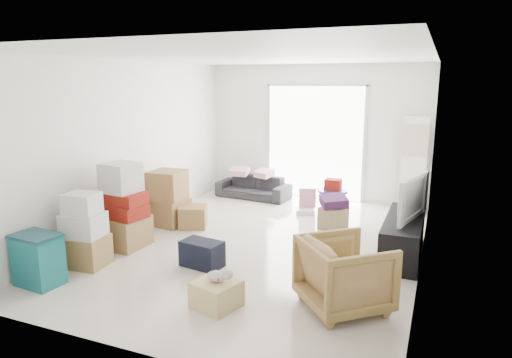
{
  "coord_description": "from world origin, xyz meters",
  "views": [
    {
      "loc": [
        2.39,
        -5.97,
        2.37
      ],
      "look_at": [
        -0.14,
        0.2,
        0.93
      ],
      "focal_mm": 32.0,
      "sensor_mm": 36.0,
      "label": 1
    }
  ],
  "objects_px": {
    "ac_tower": "(414,165)",
    "storage_bins": "(38,259)",
    "armchair": "(345,271)",
    "kids_table": "(333,189)",
    "wood_crate": "(217,294)",
    "sofa": "(253,184)",
    "tv_console": "(403,237)",
    "ottoman": "(333,218)",
    "television": "(405,213)"
  },
  "relations": [
    {
      "from": "ac_tower",
      "to": "storage_bins",
      "type": "distance_m",
      "value": 6.28
    },
    {
      "from": "ac_tower",
      "to": "armchair",
      "type": "bearing_deg",
      "value": -95.44
    },
    {
      "from": "kids_table",
      "to": "wood_crate",
      "type": "bearing_deg",
      "value": -95.25
    },
    {
      "from": "storage_bins",
      "to": "wood_crate",
      "type": "relative_size",
      "value": 1.44
    },
    {
      "from": "sofa",
      "to": "armchair",
      "type": "relative_size",
      "value": 1.8
    },
    {
      "from": "tv_console",
      "to": "wood_crate",
      "type": "relative_size",
      "value": 3.73
    },
    {
      "from": "tv_console",
      "to": "ottoman",
      "type": "bearing_deg",
      "value": 146.36
    },
    {
      "from": "television",
      "to": "ottoman",
      "type": "bearing_deg",
      "value": 71.22
    },
    {
      "from": "television",
      "to": "storage_bins",
      "type": "height_order",
      "value": "television"
    },
    {
      "from": "storage_bins",
      "to": "wood_crate",
      "type": "height_order",
      "value": "storage_bins"
    },
    {
      "from": "ac_tower",
      "to": "tv_console",
      "type": "bearing_deg",
      "value": -88.77
    },
    {
      "from": "sofa",
      "to": "tv_console",
      "type": "bearing_deg",
      "value": -28.9
    },
    {
      "from": "storage_bins",
      "to": "ottoman",
      "type": "xyz_separation_m",
      "value": [
        2.75,
        3.37,
        -0.13
      ]
    },
    {
      "from": "tv_console",
      "to": "sofa",
      "type": "bearing_deg",
      "value": 145.38
    },
    {
      "from": "tv_console",
      "to": "storage_bins",
      "type": "xyz_separation_m",
      "value": [
        -3.9,
        -2.61,
        0.04
      ]
    },
    {
      "from": "ottoman",
      "to": "wood_crate",
      "type": "xyz_separation_m",
      "value": [
        -0.56,
        -3.06,
        -0.04
      ]
    },
    {
      "from": "sofa",
      "to": "wood_crate",
      "type": "relative_size",
      "value": 3.5
    },
    {
      "from": "storage_bins",
      "to": "ac_tower",
      "type": "bearing_deg",
      "value": 52.02
    },
    {
      "from": "armchair",
      "to": "wood_crate",
      "type": "height_order",
      "value": "armchair"
    },
    {
      "from": "ottoman",
      "to": "tv_console",
      "type": "bearing_deg",
      "value": -33.64
    },
    {
      "from": "sofa",
      "to": "ottoman",
      "type": "xyz_separation_m",
      "value": [
        2.0,
        -1.41,
        -0.11
      ]
    },
    {
      "from": "armchair",
      "to": "ottoman",
      "type": "xyz_separation_m",
      "value": [
        -0.71,
        2.58,
        -0.24
      ]
    },
    {
      "from": "ac_tower",
      "to": "tv_console",
      "type": "height_order",
      "value": "ac_tower"
    },
    {
      "from": "sofa",
      "to": "ottoman",
      "type": "height_order",
      "value": "sofa"
    },
    {
      "from": "television",
      "to": "sofa",
      "type": "height_order",
      "value": "television"
    },
    {
      "from": "ottoman",
      "to": "wood_crate",
      "type": "distance_m",
      "value": 3.11
    },
    {
      "from": "armchair",
      "to": "ottoman",
      "type": "relative_size",
      "value": 2.31
    },
    {
      "from": "ac_tower",
      "to": "sofa",
      "type": "xyz_separation_m",
      "value": [
        -3.1,
        -0.15,
        -0.58
      ]
    },
    {
      "from": "ac_tower",
      "to": "wood_crate",
      "type": "xyz_separation_m",
      "value": [
        -1.66,
        -4.62,
        -0.73
      ]
    },
    {
      "from": "armchair",
      "to": "television",
      "type": "bearing_deg",
      "value": -54.87
    },
    {
      "from": "television",
      "to": "wood_crate",
      "type": "bearing_deg",
      "value": 158.25
    },
    {
      "from": "wood_crate",
      "to": "ottoman",
      "type": "bearing_deg",
      "value": 79.72
    },
    {
      "from": "tv_console",
      "to": "television",
      "type": "relative_size",
      "value": 1.58
    },
    {
      "from": "sofa",
      "to": "storage_bins",
      "type": "xyz_separation_m",
      "value": [
        -0.75,
        -4.78,
        0.02
      ]
    },
    {
      "from": "ac_tower",
      "to": "wood_crate",
      "type": "relative_size",
      "value": 4.03
    },
    {
      "from": "ac_tower",
      "to": "television",
      "type": "relative_size",
      "value": 1.7
    },
    {
      "from": "television",
      "to": "sofa",
      "type": "bearing_deg",
      "value": 70.24
    },
    {
      "from": "television",
      "to": "ac_tower",
      "type": "bearing_deg",
      "value": 16.09
    },
    {
      "from": "television",
      "to": "sofa",
      "type": "relative_size",
      "value": 0.68
    },
    {
      "from": "television",
      "to": "storage_bins",
      "type": "bearing_deg",
      "value": 138.62
    },
    {
      "from": "ac_tower",
      "to": "television",
      "type": "bearing_deg",
      "value": -88.77
    },
    {
      "from": "armchair",
      "to": "kids_table",
      "type": "bearing_deg",
      "value": -26.1
    },
    {
      "from": "storage_bins",
      "to": "kids_table",
      "type": "distance_m",
      "value": 4.9
    },
    {
      "from": "tv_console",
      "to": "television",
      "type": "distance_m",
      "value": 0.34
    },
    {
      "from": "armchair",
      "to": "ottoman",
      "type": "height_order",
      "value": "armchair"
    },
    {
      "from": "storage_bins",
      "to": "kids_table",
      "type": "xyz_separation_m",
      "value": [
        2.55,
        4.18,
        0.16
      ]
    },
    {
      "from": "armchair",
      "to": "wood_crate",
      "type": "bearing_deg",
      "value": 69.89
    },
    {
      "from": "storage_bins",
      "to": "kids_table",
      "type": "relative_size",
      "value": 0.95
    },
    {
      "from": "television",
      "to": "kids_table",
      "type": "xyz_separation_m",
      "value": [
        -1.35,
        1.57,
        -0.14
      ]
    },
    {
      "from": "armchair",
      "to": "sofa",
      "type": "bearing_deg",
      "value": -6.93
    }
  ]
}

